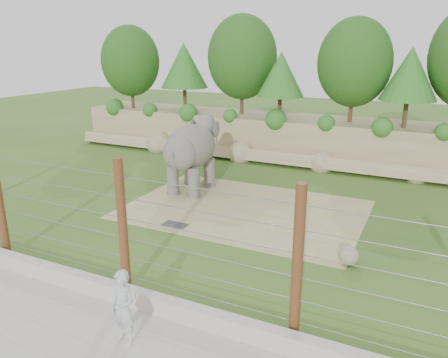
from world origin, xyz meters
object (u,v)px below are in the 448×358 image
at_px(elephant, 191,157).
at_px(barrier_fence, 123,228).
at_px(stone_ball, 349,255).
at_px(zookeeper, 123,308).

distance_m(elephant, barrier_fence, 9.26).
xyz_separation_m(stone_ball, barrier_fence, (-5.50, -4.37, 1.65)).
xyz_separation_m(barrier_fence, zookeeper, (1.39, -1.87, -1.04)).
distance_m(stone_ball, barrier_fence, 7.22).
relative_size(elephant, barrier_fence, 0.21).
bearing_deg(stone_ball, barrier_fence, -141.54).
height_order(elephant, zookeeper, elephant).
relative_size(barrier_fence, zookeeper, 10.69).
height_order(elephant, barrier_fence, barrier_fence).
bearing_deg(barrier_fence, stone_ball, 38.46).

